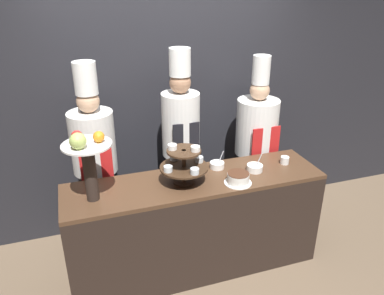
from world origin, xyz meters
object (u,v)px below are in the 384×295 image
Objects in this scene: cup_white at (285,160)px; serving_bowl_far at (217,165)px; tiered_stand at (184,163)px; serving_bowl_near at (255,168)px; chef_center_left at (181,140)px; chef_center_right at (256,140)px; cake_round at (238,178)px; fruit_pedestal at (87,157)px; chef_left at (95,158)px.

cup_white is 0.48× the size of serving_bowl_far.
tiered_stand reaches higher than serving_bowl_near.
chef_center_left is (-0.22, 0.37, 0.12)m from serving_bowl_far.
cup_white is 0.04× the size of chef_center_right.
tiered_stand is at bearing -177.57° from cup_white.
chef_center_left is (-0.28, 0.68, 0.11)m from cake_round.
chef_center_left is at bearing 179.99° from chef_center_right.
serving_bowl_near is at bearing -118.17° from chef_center_right.
serving_bowl_near is 0.33m from serving_bowl_far.
fruit_pedestal is 3.60× the size of serving_bowl_near.
serving_bowl_far is at bearing -146.95° from chef_center_right.
serving_bowl_near is 0.09× the size of chef_left.
serving_bowl_far reaches higher than cake_round.
fruit_pedestal is at bearing -97.57° from chef_left.
cake_round is 0.27m from serving_bowl_near.
fruit_pedestal is 1.41m from serving_bowl_near.
chef_center_right is at bearing 33.05° from serving_bowl_far.
chef_left is 1.02× the size of chef_center_right.
serving_bowl_near reaches higher than cake_round.
cup_white is at bearing 2.48° from fruit_pedestal.
chef_center_right is (0.51, 0.68, -0.01)m from cake_round.
chef_center_right reaches higher than tiered_stand.
tiered_stand is 1.07m from chef_center_right.
serving_bowl_near is at bearing -28.23° from serving_bowl_far.
serving_bowl_near is 0.09× the size of chef_center_right.
fruit_pedestal is 1.73m from cup_white.
serving_bowl_far is at bearing -59.63° from chef_center_left.
tiered_stand is 0.68× the size of fruit_pedestal.
fruit_pedestal reaches higher than serving_bowl_near.
serving_bowl_far is (-0.61, 0.12, -0.01)m from cup_white.
tiered_stand is 0.76m from fruit_pedestal.
serving_bowl_far is 0.09× the size of chef_left.
chef_left is (-1.62, 0.49, 0.05)m from cup_white.
chef_center_right is at bearing -0.01° from chef_center_left.
fruit_pedestal is 1.15m from serving_bowl_far.
chef_center_right is at bearing 94.40° from cup_white.
serving_bowl_far is 0.08× the size of chef_center_left.
serving_bowl_near is (1.37, 0.03, -0.33)m from fruit_pedestal.
tiered_stand is 2.46× the size of serving_bowl_near.
chef_left is 0.80m from chef_center_left.
chef_center_right is (0.92, 0.53, -0.14)m from tiered_stand.
fruit_pedestal is 7.61× the size of cup_white.
serving_bowl_far is (1.09, 0.19, -0.33)m from fruit_pedestal.
chef_center_right is (1.58, -0.00, -0.05)m from chef_left.
cake_round is at bearing -78.66° from serving_bowl_far.
fruit_pedestal is at bearing -147.20° from chef_center_left.
serving_bowl_near is at bearing 33.33° from cake_round.
chef_center_left is 0.80m from chef_center_right.
chef_left is (-1.07, 0.68, 0.04)m from cake_round.
serving_bowl_near is 1.40m from chef_left.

